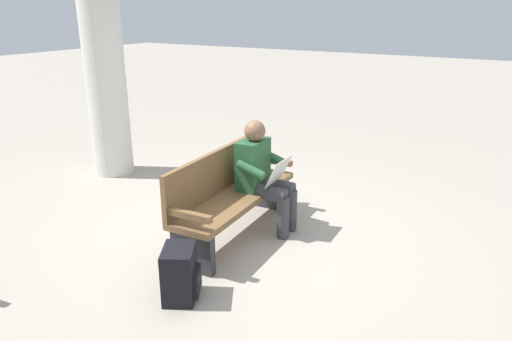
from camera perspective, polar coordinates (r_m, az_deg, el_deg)
name	(u,v)px	position (r m, az deg, el deg)	size (l,w,h in m)	color
ground_plane	(237,235)	(5.05, -2.26, -7.67)	(40.00, 40.00, 0.00)	#A89E8E
bench_near	(231,193)	(4.90, -3.05, -2.69)	(1.82, 0.58, 0.90)	brown
person_seated	(263,173)	(4.95, 0.80, -0.32)	(0.59, 0.59, 1.18)	#23512D
backpack	(180,274)	(4.00, -9.06, -12.10)	(0.42, 0.39, 0.45)	black
support_pillar	(104,61)	(6.87, -17.76, 12.36)	(0.54, 0.54, 3.14)	silver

